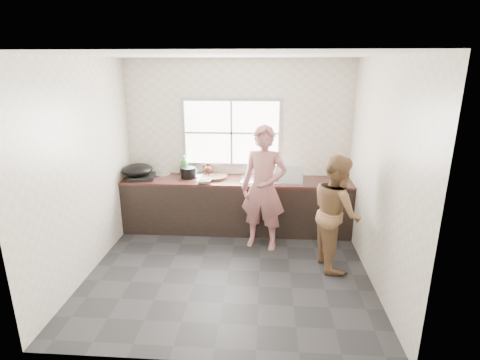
# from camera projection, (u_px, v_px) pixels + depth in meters

# --- Properties ---
(floor) EXTENTS (3.60, 3.20, 0.01)m
(floor) POSITION_uv_depth(u_px,v_px,m) (229.00, 271.00, 4.94)
(floor) COLOR #242427
(floor) RESTS_ON ground
(ceiling) EXTENTS (3.60, 3.20, 0.01)m
(ceiling) POSITION_uv_depth(u_px,v_px,m) (227.00, 54.00, 4.14)
(ceiling) COLOR silver
(ceiling) RESTS_ON wall_back
(wall_back) EXTENTS (3.60, 0.01, 2.70)m
(wall_back) POSITION_uv_depth(u_px,v_px,m) (238.00, 145.00, 6.07)
(wall_back) COLOR beige
(wall_back) RESTS_ON ground
(wall_left) EXTENTS (0.01, 3.20, 2.70)m
(wall_left) POSITION_uv_depth(u_px,v_px,m) (84.00, 169.00, 4.65)
(wall_left) COLOR beige
(wall_left) RESTS_ON ground
(wall_right) EXTENTS (0.01, 3.20, 2.70)m
(wall_right) POSITION_uv_depth(u_px,v_px,m) (380.00, 175.00, 4.42)
(wall_right) COLOR silver
(wall_right) RESTS_ON ground
(wall_front) EXTENTS (3.60, 0.01, 2.70)m
(wall_front) POSITION_uv_depth(u_px,v_px,m) (208.00, 227.00, 3.01)
(wall_front) COLOR beige
(wall_front) RESTS_ON ground
(cabinet) EXTENTS (3.60, 0.62, 0.82)m
(cabinet) POSITION_uv_depth(u_px,v_px,m) (237.00, 206.00, 6.04)
(cabinet) COLOR black
(cabinet) RESTS_ON floor
(countertop) EXTENTS (3.60, 0.64, 0.04)m
(countertop) POSITION_uv_depth(u_px,v_px,m) (236.00, 181.00, 5.92)
(countertop) COLOR #331914
(countertop) RESTS_ON cabinet
(sink) EXTENTS (0.55, 0.45, 0.02)m
(sink) POSITION_uv_depth(u_px,v_px,m) (259.00, 180.00, 5.89)
(sink) COLOR silver
(sink) RESTS_ON countertop
(faucet) EXTENTS (0.02, 0.02, 0.30)m
(faucet) POSITION_uv_depth(u_px,v_px,m) (259.00, 167.00, 6.03)
(faucet) COLOR silver
(faucet) RESTS_ON countertop
(window_frame) EXTENTS (1.60, 0.05, 1.10)m
(window_frame) POSITION_uv_depth(u_px,v_px,m) (232.00, 133.00, 6.00)
(window_frame) COLOR #9EA0A5
(window_frame) RESTS_ON wall_back
(window_glazing) EXTENTS (1.50, 0.01, 1.00)m
(window_glazing) POSITION_uv_depth(u_px,v_px,m) (231.00, 133.00, 5.98)
(window_glazing) COLOR white
(window_glazing) RESTS_ON window_frame
(woman) EXTENTS (0.70, 0.55, 1.69)m
(woman) POSITION_uv_depth(u_px,v_px,m) (263.00, 192.00, 5.36)
(woman) COLOR #AB6866
(woman) RESTS_ON floor
(person_side) EXTENTS (0.69, 0.82, 1.52)m
(person_side) POSITION_uv_depth(u_px,v_px,m) (336.00, 212.00, 4.87)
(person_side) COLOR brown
(person_side) RESTS_ON floor
(cutting_board) EXTENTS (0.54, 0.54, 0.04)m
(cutting_board) POSITION_uv_depth(u_px,v_px,m) (215.00, 177.00, 5.98)
(cutting_board) COLOR #302112
(cutting_board) RESTS_ON countertop
(cleaver) EXTENTS (0.21, 0.12, 0.01)m
(cleaver) POSITION_uv_depth(u_px,v_px,m) (210.00, 175.00, 5.99)
(cleaver) COLOR silver
(cleaver) RESTS_ON cutting_board
(bowl_mince) EXTENTS (0.25, 0.25, 0.06)m
(bowl_mince) POSITION_uv_depth(u_px,v_px,m) (204.00, 181.00, 5.73)
(bowl_mince) COLOR silver
(bowl_mince) RESTS_ON countertop
(bowl_crabs) EXTENTS (0.20, 0.20, 0.06)m
(bowl_crabs) POSITION_uv_depth(u_px,v_px,m) (291.00, 180.00, 5.80)
(bowl_crabs) COLOR silver
(bowl_crabs) RESTS_ON countertop
(bowl_held) EXTENTS (0.26, 0.26, 0.07)m
(bowl_held) POSITION_uv_depth(u_px,v_px,m) (279.00, 182.00, 5.69)
(bowl_held) COLOR white
(bowl_held) RESTS_ON countertop
(black_pot) EXTENTS (0.27, 0.27, 0.17)m
(black_pot) POSITION_uv_depth(u_px,v_px,m) (188.00, 173.00, 5.97)
(black_pot) COLOR black
(black_pot) RESTS_ON countertop
(plate_food) EXTENTS (0.27, 0.27, 0.02)m
(plate_food) POSITION_uv_depth(u_px,v_px,m) (200.00, 176.00, 6.06)
(plate_food) COLOR white
(plate_food) RESTS_ON countertop
(bottle_green) EXTENTS (0.15, 0.15, 0.33)m
(bottle_green) POSITION_uv_depth(u_px,v_px,m) (185.00, 165.00, 6.14)
(bottle_green) COLOR green
(bottle_green) RESTS_ON countertop
(bottle_brown_tall) EXTENTS (0.09, 0.09, 0.18)m
(bottle_brown_tall) POSITION_uv_depth(u_px,v_px,m) (183.00, 169.00, 6.16)
(bottle_brown_tall) COLOR #422610
(bottle_brown_tall) RESTS_ON countertop
(bottle_brown_short) EXTENTS (0.15, 0.15, 0.19)m
(bottle_brown_short) POSITION_uv_depth(u_px,v_px,m) (208.00, 169.00, 6.13)
(bottle_brown_short) COLOR #3D180F
(bottle_brown_short) RESTS_ON countertop
(glass_jar) EXTENTS (0.07, 0.07, 0.10)m
(glass_jar) POSITION_uv_depth(u_px,v_px,m) (195.00, 172.00, 6.16)
(glass_jar) COLOR white
(glass_jar) RESTS_ON countertop
(burner) EXTENTS (0.44, 0.44, 0.06)m
(burner) POSITION_uv_depth(u_px,v_px,m) (142.00, 177.00, 5.96)
(burner) COLOR black
(burner) RESTS_ON countertop
(wok) EXTENTS (0.51, 0.51, 0.18)m
(wok) POSITION_uv_depth(u_px,v_px,m) (137.00, 170.00, 5.90)
(wok) COLOR black
(wok) RESTS_ON burner
(dish_rack) EXTENTS (0.42, 0.31, 0.31)m
(dish_rack) POSITION_uv_depth(u_px,v_px,m) (289.00, 173.00, 5.72)
(dish_rack) COLOR white
(dish_rack) RESTS_ON countertop
(pot_lid_left) EXTENTS (0.33, 0.33, 0.01)m
(pot_lid_left) POSITION_uv_depth(u_px,v_px,m) (144.00, 176.00, 6.05)
(pot_lid_left) COLOR #B9BAC0
(pot_lid_left) RESTS_ON countertop
(pot_lid_right) EXTENTS (0.33, 0.33, 0.01)m
(pot_lid_right) POSITION_uv_depth(u_px,v_px,m) (162.00, 174.00, 6.16)
(pot_lid_right) COLOR silver
(pot_lid_right) RESTS_ON countertop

